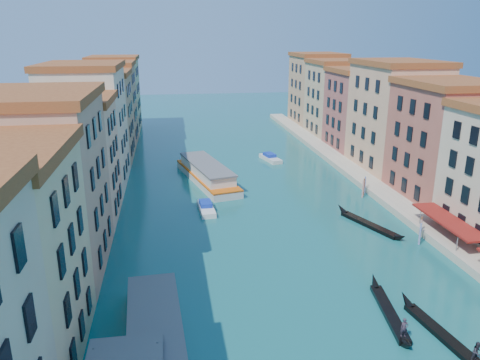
# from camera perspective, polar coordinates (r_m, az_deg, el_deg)

# --- Properties ---
(left_bank_palazzos) EXTENTS (12.80, 128.40, 21.00)m
(left_bank_palazzos) POSITION_cam_1_polar(r_m,az_deg,el_deg) (78.54, -18.78, 4.85)
(left_bank_palazzos) COLOR #C8B692
(left_bank_palazzos) RESTS_ON ground
(right_bank_palazzos) EXTENTS (12.80, 128.40, 21.00)m
(right_bank_palazzos) POSITION_cam_1_polar(r_m,az_deg,el_deg) (88.30, 20.05, 6.05)
(right_bank_palazzos) COLOR brown
(right_bank_palazzos) RESTS_ON ground
(quay) EXTENTS (4.00, 140.00, 1.00)m
(quay) POSITION_cam_1_polar(r_m,az_deg,el_deg) (86.97, 14.79, 0.08)
(quay) COLOR #ADA38C
(quay) RESTS_ON ground
(mooring_poles_right) EXTENTS (1.44, 54.24, 3.20)m
(mooring_poles_right) POSITION_cam_1_polar(r_m,az_deg,el_deg) (56.06, 26.73, -10.19)
(mooring_poles_right) COLOR brown
(mooring_poles_right) RESTS_ON ground
(vaporetto_near) EXTENTS (5.84, 20.83, 3.06)m
(vaporetto_near) POSITION_cam_1_polar(r_m,az_deg,el_deg) (40.91, -10.23, -19.04)
(vaporetto_near) COLOR white
(vaporetto_near) RESTS_ON ground
(vaporetto_far) EXTENTS (10.20, 23.18, 3.36)m
(vaporetto_far) POSITION_cam_1_polar(r_m,az_deg,el_deg) (84.48, -4.08, 0.84)
(vaporetto_far) COLOR silver
(vaporetto_far) RESTS_ON ground
(gondola_fore) EXTENTS (2.80, 12.32, 2.46)m
(gondola_fore) POSITION_cam_1_polar(r_m,az_deg,el_deg) (48.08, 17.74, -14.97)
(gondola_fore) COLOR black
(gondola_fore) RESTS_ON ground
(gondola_right) EXTENTS (2.60, 12.35, 2.46)m
(gondola_right) POSITION_cam_1_polar(r_m,az_deg,el_deg) (46.49, 23.62, -16.81)
(gondola_right) COLOR black
(gondola_right) RESTS_ON ground
(gondola_far) EXTENTS (5.74, 12.78, 1.89)m
(gondola_far) POSITION_cam_1_polar(r_m,az_deg,el_deg) (67.56, 15.31, -5.09)
(gondola_far) COLOR black
(gondola_far) RESTS_ON ground
(motorboat_mid) EXTENTS (2.43, 6.72, 1.37)m
(motorboat_mid) POSITION_cam_1_polar(r_m,az_deg,el_deg) (70.63, -4.16, -3.36)
(motorboat_mid) COLOR silver
(motorboat_mid) RESTS_ON ground
(motorboat_far) EXTENTS (3.78, 7.35, 1.46)m
(motorboat_far) POSITION_cam_1_polar(r_m,az_deg,el_deg) (98.76, 3.71, 2.72)
(motorboat_far) COLOR silver
(motorboat_far) RESTS_ON ground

